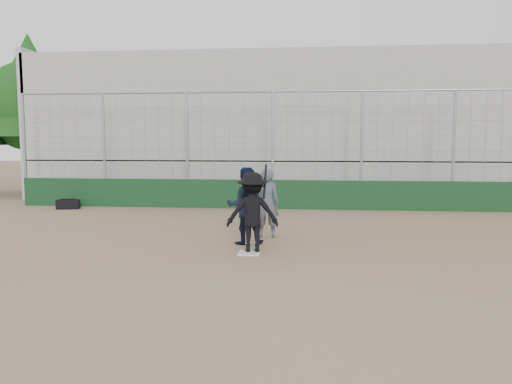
# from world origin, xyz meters

# --- Properties ---
(ground) EXTENTS (90.00, 90.00, 0.00)m
(ground) POSITION_xyz_m (0.00, 0.00, 0.00)
(ground) COLOR brown
(ground) RESTS_ON ground
(home_plate) EXTENTS (0.44, 0.44, 0.02)m
(home_plate) POSITION_xyz_m (0.00, 0.00, 0.01)
(home_plate) COLOR white
(home_plate) RESTS_ON ground
(backstop) EXTENTS (18.10, 0.25, 4.04)m
(backstop) POSITION_xyz_m (0.00, 7.00, 0.96)
(backstop) COLOR #103318
(backstop) RESTS_ON ground
(bleachers) EXTENTS (20.25, 6.70, 6.98)m
(bleachers) POSITION_xyz_m (0.00, 11.95, 2.92)
(bleachers) COLOR #9C9C9C
(bleachers) RESTS_ON ground
(tree_left) EXTENTS (4.48, 4.48, 7.00)m
(tree_left) POSITION_xyz_m (-11.00, 11.00, 4.39)
(tree_left) COLOR #372414
(tree_left) RESTS_ON ground
(batter_at_plate) EXTENTS (1.17, 0.83, 1.85)m
(batter_at_plate) POSITION_xyz_m (0.05, 0.17, 0.85)
(batter_at_plate) COLOR black
(batter_at_plate) RESTS_ON ground
(catcher_crouched) EXTENTS (0.99, 0.86, 1.18)m
(catcher_crouched) POSITION_xyz_m (-0.20, 0.96, 0.59)
(catcher_crouched) COLOR black
(catcher_crouched) RESTS_ON ground
(umpire) EXTENTS (0.64, 0.45, 1.51)m
(umpire) POSITION_xyz_m (0.21, 1.82, 0.76)
(umpire) COLOR #4C5260
(umpire) RESTS_ON ground
(equipment_bag) EXTENTS (0.81, 0.48, 0.36)m
(equipment_bag) POSITION_xyz_m (-7.00, 6.15, 0.16)
(equipment_bag) COLOR black
(equipment_bag) RESTS_ON ground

